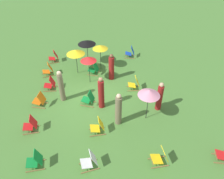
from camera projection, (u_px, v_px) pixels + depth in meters
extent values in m
plane|color=#477A33|center=(91.00, 97.00, 12.35)|extent=(40.00, 40.00, 0.00)
cube|color=olive|center=(88.00, 162.00, 9.04)|extent=(0.21, 0.75, 0.04)
cube|color=olive|center=(90.00, 171.00, 8.71)|extent=(0.21, 0.75, 0.04)
cube|color=white|center=(86.00, 163.00, 8.69)|extent=(0.57, 0.53, 0.13)
cube|color=white|center=(93.00, 157.00, 8.59)|extent=(0.52, 0.35, 0.57)
cylinder|color=olive|center=(82.00, 166.00, 8.69)|extent=(0.43, 0.13, 0.03)
cube|color=olive|center=(42.00, 102.00, 11.98)|extent=(0.20, 0.75, 0.04)
cube|color=olive|center=(38.00, 108.00, 11.63)|extent=(0.20, 0.75, 0.04)
cube|color=orange|center=(37.00, 101.00, 11.66)|extent=(0.56, 0.53, 0.13)
cube|color=orange|center=(42.00, 98.00, 11.45)|extent=(0.52, 0.34, 0.57)
cylinder|color=olive|center=(34.00, 102.00, 11.73)|extent=(0.44, 0.12, 0.03)
cube|color=olive|center=(97.00, 128.00, 10.49)|extent=(0.12, 0.76, 0.04)
cube|color=olive|center=(98.00, 135.00, 10.14)|extent=(0.12, 0.76, 0.04)
cube|color=yellow|center=(95.00, 128.00, 10.15)|extent=(0.53, 0.48, 0.13)
cube|color=yellow|center=(101.00, 123.00, 10.02)|extent=(0.50, 0.30, 0.57)
cylinder|color=olive|center=(91.00, 130.00, 10.16)|extent=(0.44, 0.08, 0.03)
cube|color=olive|center=(54.00, 60.00, 15.61)|extent=(0.20, 0.75, 0.04)
cube|color=olive|center=(54.00, 63.00, 15.28)|extent=(0.20, 0.75, 0.04)
cube|color=red|center=(52.00, 58.00, 15.27)|extent=(0.56, 0.53, 0.13)
cube|color=red|center=(56.00, 54.00, 15.16)|extent=(0.52, 0.35, 0.57)
cylinder|color=olive|center=(49.00, 60.00, 15.27)|extent=(0.44, 0.12, 0.03)
cube|color=olive|center=(89.00, 101.00, 12.07)|extent=(0.26, 0.74, 0.04)
cube|color=olive|center=(87.00, 106.00, 11.73)|extent=(0.26, 0.74, 0.04)
cube|color=#148C38|center=(86.00, 100.00, 11.76)|extent=(0.59, 0.56, 0.13)
cube|color=#148C38|center=(91.00, 97.00, 11.54)|extent=(0.53, 0.38, 0.57)
cylinder|color=olive|center=(83.00, 100.00, 11.84)|extent=(0.43, 0.16, 0.03)
cube|color=olive|center=(130.00, 55.00, 16.15)|extent=(0.14, 0.76, 0.04)
cube|color=olive|center=(129.00, 58.00, 15.81)|extent=(0.14, 0.76, 0.04)
cube|color=#1947B7|center=(128.00, 54.00, 15.83)|extent=(0.54, 0.50, 0.13)
cube|color=#1947B7|center=(133.00, 50.00, 15.64)|extent=(0.51, 0.31, 0.57)
cylinder|color=olive|center=(126.00, 54.00, 15.88)|extent=(0.44, 0.09, 0.03)
cube|color=olive|center=(32.00, 127.00, 10.57)|extent=(0.13, 0.76, 0.04)
cube|color=olive|center=(31.00, 133.00, 10.23)|extent=(0.13, 0.76, 0.04)
cube|color=red|center=(28.00, 127.00, 10.23)|extent=(0.53, 0.49, 0.13)
cube|color=red|center=(33.00, 122.00, 10.10)|extent=(0.51, 0.31, 0.57)
cylinder|color=olive|center=(24.00, 128.00, 10.24)|extent=(0.44, 0.08, 0.03)
cube|color=olive|center=(94.00, 72.00, 14.40)|extent=(0.24, 0.74, 0.04)
cube|color=olive|center=(93.00, 75.00, 14.06)|extent=(0.24, 0.74, 0.04)
cube|color=#148C38|center=(92.00, 70.00, 14.09)|extent=(0.58, 0.55, 0.13)
cube|color=#148C38|center=(96.00, 67.00, 13.87)|extent=(0.53, 0.37, 0.57)
cylinder|color=olive|center=(89.00, 71.00, 14.16)|extent=(0.43, 0.14, 0.03)
cube|color=olive|center=(48.00, 73.00, 14.29)|extent=(0.27, 0.73, 0.04)
cube|color=olive|center=(49.00, 76.00, 13.97)|extent=(0.27, 0.73, 0.04)
cube|color=orange|center=(46.00, 72.00, 13.94)|extent=(0.59, 0.56, 0.13)
cube|color=orange|center=(50.00, 67.00, 13.86)|extent=(0.53, 0.38, 0.57)
cylinder|color=olive|center=(43.00, 73.00, 13.93)|extent=(0.43, 0.16, 0.03)
cube|color=olive|center=(156.00, 158.00, 9.19)|extent=(0.12, 0.76, 0.04)
cube|color=olive|center=(160.00, 167.00, 8.85)|extent=(0.12, 0.76, 0.04)
cube|color=yellow|center=(157.00, 159.00, 8.85)|extent=(0.52, 0.48, 0.13)
cube|color=yellow|center=(165.00, 154.00, 8.72)|extent=(0.50, 0.30, 0.57)
cylinder|color=olive|center=(152.00, 161.00, 8.87)|extent=(0.44, 0.08, 0.03)
cube|color=olive|center=(220.00, 155.00, 9.31)|extent=(0.19, 0.75, 0.04)
cube|color=olive|center=(223.00, 164.00, 8.97)|extent=(0.19, 0.75, 0.04)
cube|color=red|center=(221.00, 155.00, 8.99)|extent=(0.56, 0.52, 0.13)
cylinder|color=olive|center=(216.00, 156.00, 9.06)|extent=(0.44, 0.11, 0.03)
cube|color=olive|center=(36.00, 161.00, 9.06)|extent=(0.14, 0.76, 0.04)
cube|color=olive|center=(35.00, 171.00, 8.72)|extent=(0.14, 0.76, 0.04)
cube|color=#148C38|center=(32.00, 163.00, 8.72)|extent=(0.53, 0.49, 0.13)
cube|color=#148C38|center=(38.00, 157.00, 8.59)|extent=(0.51, 0.31, 0.57)
cylinder|color=olive|center=(27.00, 164.00, 8.73)|extent=(0.44, 0.09, 0.03)
cube|color=olive|center=(133.00, 86.00, 13.14)|extent=(0.05, 0.76, 0.04)
cube|color=olive|center=(134.00, 91.00, 12.80)|extent=(0.05, 0.76, 0.04)
cube|color=yellow|center=(132.00, 85.00, 12.81)|extent=(0.49, 0.44, 0.13)
cube|color=yellow|center=(137.00, 81.00, 12.65)|extent=(0.48, 0.25, 0.57)
cylinder|color=olive|center=(128.00, 86.00, 12.85)|extent=(0.44, 0.03, 0.03)
cube|color=olive|center=(51.00, 87.00, 13.10)|extent=(0.05, 0.76, 0.04)
cube|color=olive|center=(50.00, 91.00, 12.76)|extent=(0.05, 0.76, 0.04)
cube|color=red|center=(48.00, 86.00, 12.77)|extent=(0.49, 0.44, 0.13)
cube|color=red|center=(52.00, 82.00, 12.61)|extent=(0.48, 0.25, 0.57)
cylinder|color=olive|center=(45.00, 87.00, 12.80)|extent=(0.44, 0.03, 0.03)
cylinder|color=black|center=(101.00, 58.00, 14.20)|extent=(0.03, 0.03, 1.71)
cone|color=yellow|center=(100.00, 47.00, 13.73)|extent=(0.98, 0.98, 0.22)
cylinder|color=black|center=(77.00, 62.00, 13.79)|extent=(0.03, 0.03, 1.67)
cone|color=yellow|center=(76.00, 52.00, 13.35)|extent=(1.15, 1.15, 0.29)
cylinder|color=black|center=(88.00, 53.00, 14.62)|extent=(0.03, 0.03, 1.77)
cone|color=black|center=(87.00, 42.00, 14.14)|extent=(1.18, 1.18, 0.25)
cylinder|color=black|center=(89.00, 70.00, 12.98)|extent=(0.03, 0.03, 1.73)
cone|color=red|center=(88.00, 59.00, 12.50)|extent=(0.95, 0.95, 0.23)
cylinder|color=black|center=(147.00, 105.00, 10.51)|extent=(0.03, 0.03, 1.78)
cone|color=pink|center=(149.00, 93.00, 10.03)|extent=(1.05, 1.05, 0.30)
cylinder|color=maroon|center=(159.00, 98.00, 11.16)|extent=(0.34, 0.34, 1.47)
sphere|color=tan|center=(162.00, 85.00, 10.65)|extent=(0.23, 0.23, 0.23)
cylinder|color=#72664C|center=(118.00, 111.00, 10.32)|extent=(0.45, 0.45, 1.60)
sphere|color=beige|center=(119.00, 96.00, 9.77)|extent=(0.23, 0.23, 0.23)
cylinder|color=maroon|center=(101.00, 94.00, 11.24)|extent=(0.43, 0.43, 1.66)
sphere|color=#936647|center=(101.00, 80.00, 10.66)|extent=(0.23, 0.23, 0.23)
cylinder|color=maroon|center=(111.00, 68.00, 13.35)|extent=(0.45, 0.45, 1.52)
sphere|color=brown|center=(111.00, 56.00, 12.81)|extent=(0.22, 0.22, 0.22)
cylinder|color=#72664C|center=(61.00, 88.00, 11.69)|extent=(0.36, 0.36, 1.67)
sphere|color=beige|center=(59.00, 73.00, 11.11)|extent=(0.23, 0.23, 0.23)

